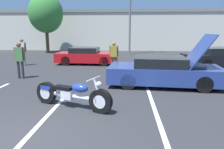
{
  "coord_description": "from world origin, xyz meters",
  "views": [
    {
      "loc": [
        2.3,
        -3.87,
        2.27
      ],
      "look_at": [
        1.81,
        3.26,
        0.8
      ],
      "focal_mm": 35.0,
      "sensor_mm": 36.0,
      "label": 1
    }
  ],
  "objects_px": {
    "spectator_midground": "(114,54)",
    "parked_car_mid_row": "(87,56)",
    "tree_background": "(46,13)",
    "spectator_near_motorcycle": "(22,50)",
    "spectator_by_show_car": "(20,57)",
    "parked_car_right_row": "(219,58)",
    "motorcycle": "(72,94)",
    "show_car_hood_open": "(164,71)",
    "light_pole": "(131,2)"
  },
  "relations": [
    {
      "from": "tree_background",
      "to": "show_car_hood_open",
      "type": "bearing_deg",
      "value": -52.75
    },
    {
      "from": "tree_background",
      "to": "motorcycle",
      "type": "height_order",
      "value": "tree_background"
    },
    {
      "from": "parked_car_mid_row",
      "to": "spectator_midground",
      "type": "height_order",
      "value": "spectator_midground"
    },
    {
      "from": "show_car_hood_open",
      "to": "parked_car_right_row",
      "type": "xyz_separation_m",
      "value": [
        3.98,
        4.56,
        0.0
      ]
    },
    {
      "from": "parked_car_mid_row",
      "to": "parked_car_right_row",
      "type": "height_order",
      "value": "parked_car_right_row"
    },
    {
      "from": "parked_car_mid_row",
      "to": "spectator_near_motorcycle",
      "type": "distance_m",
      "value": 4.11
    },
    {
      "from": "parked_car_right_row",
      "to": "spectator_near_motorcycle",
      "type": "bearing_deg",
      "value": 164.95
    },
    {
      "from": "tree_background",
      "to": "motorcycle",
      "type": "distance_m",
      "value": 16.85
    },
    {
      "from": "parked_car_mid_row",
      "to": "motorcycle",
      "type": "bearing_deg",
      "value": -80.93
    },
    {
      "from": "parked_car_mid_row",
      "to": "spectator_near_motorcycle",
      "type": "relative_size",
      "value": 2.38
    },
    {
      "from": "light_pole",
      "to": "parked_car_right_row",
      "type": "distance_m",
      "value": 9.72
    },
    {
      "from": "parked_car_mid_row",
      "to": "spectator_near_motorcycle",
      "type": "bearing_deg",
      "value": -165.62
    },
    {
      "from": "motorcycle",
      "to": "parked_car_right_row",
      "type": "relative_size",
      "value": 0.55
    },
    {
      "from": "parked_car_right_row",
      "to": "spectator_near_motorcycle",
      "type": "distance_m",
      "value": 12.2
    },
    {
      "from": "light_pole",
      "to": "spectator_near_motorcycle",
      "type": "relative_size",
      "value": 5.04
    },
    {
      "from": "parked_car_mid_row",
      "to": "spectator_midground",
      "type": "relative_size",
      "value": 2.52
    },
    {
      "from": "tree_background",
      "to": "parked_car_right_row",
      "type": "relative_size",
      "value": 1.26
    },
    {
      "from": "parked_car_right_row",
      "to": "spectator_by_show_car",
      "type": "bearing_deg",
      "value": -175.67
    },
    {
      "from": "spectator_by_show_car",
      "to": "spectator_midground",
      "type": "relative_size",
      "value": 1.06
    },
    {
      "from": "show_car_hood_open",
      "to": "parked_car_mid_row",
      "type": "bearing_deg",
      "value": 132.62
    },
    {
      "from": "spectator_near_motorcycle",
      "to": "spectator_midground",
      "type": "relative_size",
      "value": 1.06
    },
    {
      "from": "motorcycle",
      "to": "spectator_midground",
      "type": "bearing_deg",
      "value": 103.79
    },
    {
      "from": "tree_background",
      "to": "spectator_near_motorcycle",
      "type": "bearing_deg",
      "value": -81.16
    },
    {
      "from": "parked_car_mid_row",
      "to": "light_pole",
      "type": "bearing_deg",
      "value": 65.9
    },
    {
      "from": "parked_car_right_row",
      "to": "light_pole",
      "type": "bearing_deg",
      "value": 111.38
    },
    {
      "from": "parked_car_right_row",
      "to": "spectator_midground",
      "type": "bearing_deg",
      "value": 177.26
    },
    {
      "from": "tree_background",
      "to": "spectator_by_show_car",
      "type": "height_order",
      "value": "tree_background"
    },
    {
      "from": "show_car_hood_open",
      "to": "motorcycle",
      "type": "bearing_deg",
      "value": -132.73
    },
    {
      "from": "parked_car_right_row",
      "to": "spectator_midground",
      "type": "relative_size",
      "value": 2.81
    },
    {
      "from": "motorcycle",
      "to": "spectator_near_motorcycle",
      "type": "relative_size",
      "value": 1.46
    },
    {
      "from": "motorcycle",
      "to": "show_car_hood_open",
      "type": "relative_size",
      "value": 0.53
    },
    {
      "from": "spectator_near_motorcycle",
      "to": "spectator_by_show_car",
      "type": "relative_size",
      "value": 1.0
    },
    {
      "from": "show_car_hood_open",
      "to": "spectator_near_motorcycle",
      "type": "height_order",
      "value": "show_car_hood_open"
    },
    {
      "from": "light_pole",
      "to": "show_car_hood_open",
      "type": "relative_size",
      "value": 1.85
    },
    {
      "from": "light_pole",
      "to": "parked_car_right_row",
      "type": "xyz_separation_m",
      "value": [
        5.23,
        -7.11,
        -4.08
      ]
    },
    {
      "from": "motorcycle",
      "to": "parked_car_right_row",
      "type": "xyz_separation_m",
      "value": [
        7.13,
        7.43,
        0.19
      ]
    },
    {
      "from": "spectator_midground",
      "to": "tree_background",
      "type": "bearing_deg",
      "value": 127.87
    },
    {
      "from": "motorcycle",
      "to": "parked_car_right_row",
      "type": "height_order",
      "value": "parked_car_right_row"
    },
    {
      "from": "tree_background",
      "to": "parked_car_mid_row",
      "type": "distance_m",
      "value": 9.25
    },
    {
      "from": "motorcycle",
      "to": "parked_car_mid_row",
      "type": "bearing_deg",
      "value": 119.33
    },
    {
      "from": "light_pole",
      "to": "motorcycle",
      "type": "height_order",
      "value": "light_pole"
    },
    {
      "from": "show_car_hood_open",
      "to": "spectator_near_motorcycle",
      "type": "bearing_deg",
      "value": 155.78
    },
    {
      "from": "show_car_hood_open",
      "to": "parked_car_mid_row",
      "type": "xyz_separation_m",
      "value": [
        -4.23,
        5.48,
        -0.05
      ]
    },
    {
      "from": "tree_background",
      "to": "parked_car_right_row",
      "type": "bearing_deg",
      "value": -30.29
    },
    {
      "from": "spectator_near_motorcycle",
      "to": "motorcycle",
      "type": "bearing_deg",
      "value": -55.77
    },
    {
      "from": "tree_background",
      "to": "parked_car_right_row",
      "type": "distance_m",
      "value": 15.86
    },
    {
      "from": "parked_car_mid_row",
      "to": "spectator_by_show_car",
      "type": "height_order",
      "value": "spectator_by_show_car"
    },
    {
      "from": "show_car_hood_open",
      "to": "spectator_by_show_car",
      "type": "distance_m",
      "value": 6.61
    },
    {
      "from": "spectator_by_show_car",
      "to": "spectator_midground",
      "type": "xyz_separation_m",
      "value": [
        4.26,
        2.33,
        -0.06
      ]
    },
    {
      "from": "spectator_midground",
      "to": "parked_car_mid_row",
      "type": "bearing_deg",
      "value": 130.66
    }
  ]
}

